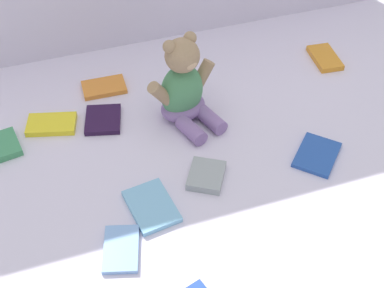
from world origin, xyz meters
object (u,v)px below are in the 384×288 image
(book_case_4, at_px, (121,249))
(book_case_8, at_px, (103,120))
(book_case_5, at_px, (317,155))
(book_case_3, at_px, (151,206))
(book_case_9, at_px, (206,176))
(book_case_7, at_px, (104,87))
(book_case_6, at_px, (325,58))
(teddy_bear, at_px, (184,89))
(book_case_1, at_px, (52,124))

(book_case_4, distance_m, book_case_8, 0.40)
(book_case_5, xyz_separation_m, book_case_8, (-0.47, 0.29, 0.00))
(book_case_3, distance_m, book_case_9, 0.15)
(book_case_4, bearing_deg, book_case_3, -119.63)
(book_case_7, bearing_deg, book_case_6, 85.55)
(book_case_3, distance_m, book_case_5, 0.42)
(book_case_9, bearing_deg, book_case_7, 142.14)
(book_case_8, height_order, book_case_9, book_case_9)
(teddy_bear, bearing_deg, book_case_1, 150.37)
(book_case_5, bearing_deg, teddy_bear, -178.50)
(book_case_7, xyz_separation_m, book_case_9, (0.16, -0.40, 0.00))
(teddy_bear, relative_size, book_case_9, 2.56)
(book_case_6, bearing_deg, book_case_3, -144.13)
(book_case_5, height_order, book_case_9, book_case_9)
(book_case_5, relative_size, book_case_8, 1.17)
(book_case_3, xyz_separation_m, book_case_6, (0.63, 0.37, 0.00))
(book_case_4, bearing_deg, book_case_6, -131.55)
(book_case_3, bearing_deg, book_case_7, -96.06)
(book_case_4, distance_m, book_case_7, 0.53)
(book_case_5, distance_m, book_case_8, 0.55)
(book_case_8, bearing_deg, book_case_5, -17.32)
(book_case_6, relative_size, book_case_8, 1.15)
(book_case_8, bearing_deg, book_case_6, 19.21)
(book_case_9, bearing_deg, book_case_6, 64.34)
(teddy_bear, xyz_separation_m, book_case_8, (-0.21, 0.04, -0.08))
(book_case_3, bearing_deg, book_case_8, -89.92)
(book_case_6, xyz_separation_m, book_case_9, (-0.49, -0.33, 0.00))
(book_case_4, xyz_separation_m, book_case_8, (0.04, 0.40, 0.00))
(teddy_bear, distance_m, book_case_7, 0.26)
(book_case_8, bearing_deg, teddy_bear, 2.57)
(book_case_9, bearing_deg, book_case_8, 155.48)
(teddy_bear, bearing_deg, book_case_3, -139.47)
(book_case_4, distance_m, book_case_5, 0.52)
(book_case_3, height_order, book_case_9, book_case_9)
(book_case_8, bearing_deg, book_case_3, -67.70)
(book_case_1, xyz_separation_m, book_case_7, (0.16, 0.11, -0.00))
(teddy_bear, bearing_deg, book_case_9, -113.09)
(book_case_4, height_order, book_case_6, book_case_6)
(book_case_6, relative_size, book_case_7, 1.03)
(book_case_3, xyz_separation_m, book_case_5, (0.42, 0.03, -0.00))
(teddy_bear, relative_size, book_case_1, 1.92)
(book_case_4, relative_size, book_case_9, 1.22)
(book_case_1, distance_m, book_case_3, 0.38)
(book_case_4, height_order, book_case_9, book_case_9)
(book_case_1, bearing_deg, book_case_3, -137.83)
(book_case_3, xyz_separation_m, book_case_4, (-0.09, -0.09, -0.00))
(book_case_5, height_order, book_case_8, book_case_8)
(teddy_bear, bearing_deg, book_case_8, 149.83)
(book_case_1, xyz_separation_m, book_case_9, (0.32, -0.29, 0.00))
(book_case_7, height_order, book_case_8, same)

